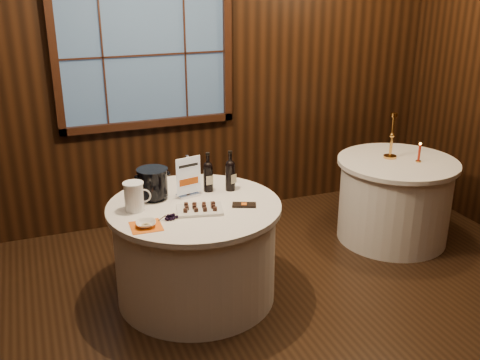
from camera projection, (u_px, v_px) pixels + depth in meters
name	position (u px, v px, depth m)	size (l,w,h in m)	color
back_wall	(145.00, 67.00, 5.12)	(6.00, 0.10, 3.00)	black
main_table	(196.00, 251.00, 4.24)	(1.28, 1.28, 0.77)	white
side_table	(394.00, 200.00, 5.17)	(1.08, 1.08, 0.77)	white
sign_stand	(188.00, 183.00, 4.20)	(0.20, 0.13, 0.32)	silver
port_bottle_left	(208.00, 175.00, 4.30)	(0.07, 0.08, 0.31)	black
port_bottle_right	(230.00, 173.00, 4.31)	(0.08, 0.09, 0.32)	black
ice_bucket	(153.00, 183.00, 4.15)	(0.23, 0.23, 0.24)	black
chocolate_plate	(200.00, 209.00, 3.98)	(0.36, 0.28, 0.05)	silver
chocolate_box	(244.00, 205.00, 4.07)	(0.17, 0.09, 0.01)	black
grape_bunch	(171.00, 217.00, 3.85)	(0.15, 0.06, 0.04)	black
glass_pitcher	(134.00, 196.00, 3.96)	(0.19, 0.15, 0.21)	white
orange_napkin	(146.00, 226.00, 3.74)	(0.21, 0.21, 0.00)	orange
cracker_bowl	(146.00, 224.00, 3.74)	(0.13, 0.13, 0.03)	silver
brass_candlestick	(391.00, 142.00, 5.05)	(0.12, 0.12, 0.42)	gold
red_candle	(419.00, 154.00, 4.97)	(0.05, 0.05, 0.18)	gold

